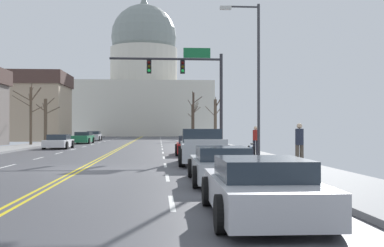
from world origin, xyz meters
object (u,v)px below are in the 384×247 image
object	(u,v)px
pedestrian_01	(256,139)
sedan_near_02	(221,165)
street_lamp_right	(254,68)
sedan_near_03	(261,189)
sedan_oncoming_01	(83,138)
bicycle_parked	(251,153)
pickup_truck_near_01	(202,148)
signal_gantry	(191,77)
pedestrian_00	(299,142)
sedan_near_00	(191,146)
sedan_oncoming_00	(59,142)
sedan_oncoming_02	(94,136)

from	to	relation	value
pedestrian_01	sedan_near_02	bearing A→B (deg)	-107.12
street_lamp_right	sedan_near_03	xyz separation A→B (m)	(-2.80, -13.86, -4.18)
sedan_near_02	sedan_oncoming_01	world-z (taller)	sedan_oncoming_01
street_lamp_right	bicycle_parked	distance (m)	4.28
sedan_near_03	sedan_oncoming_01	xyz separation A→B (m)	(-10.18, 41.71, 0.06)
pickup_truck_near_01	signal_gantry	bearing A→B (deg)	88.98
sedan_near_02	sedan_oncoming_01	bearing A→B (deg)	105.75
sedan_near_02	pedestrian_00	size ratio (longest dim) A/B	2.62
sedan_oncoming_01	bicycle_parked	size ratio (longest dim) A/B	2.63
sedan_near_00	sedan_near_02	distance (m)	14.49
sedan_near_02	sedan_oncoming_00	xyz separation A→B (m)	(-10.12, 23.78, 0.02)
sedan_oncoming_01	sedan_oncoming_02	bearing A→B (deg)	91.76
sedan_near_00	sedan_oncoming_01	distance (m)	23.95
sedan_near_02	pedestrian_00	bearing A→B (deg)	47.48
sedan_near_00	sedan_oncoming_00	xyz separation A→B (m)	(-10.21, 9.29, -0.01)
pedestrian_01	sedan_oncoming_02	bearing A→B (deg)	112.51
pickup_truck_near_01	pedestrian_01	distance (m)	6.01
sedan_near_03	sedan_oncoming_02	distance (m)	52.98
signal_gantry	pedestrian_00	size ratio (longest dim) A/B	4.51
sedan_oncoming_02	pedestrian_00	bearing A→B (deg)	-71.22
sedan_oncoming_01	pedestrian_01	size ratio (longest dim) A/B	2.79
sedan_near_02	pedestrian_00	xyz separation A→B (m)	(3.84, 4.18, 0.58)
pickup_truck_near_01	bicycle_parked	bearing A→B (deg)	10.69
pickup_truck_near_01	sedan_near_03	world-z (taller)	pickup_truck_near_01
sedan_near_03	pedestrian_00	bearing A→B (deg)	68.52
signal_gantry	sedan_oncoming_02	world-z (taller)	signal_gantry
bicycle_parked	sedan_near_00	bearing A→B (deg)	109.96
sedan_near_00	signal_gantry	bearing A→B (deg)	86.26
pedestrian_00	sedan_near_02	bearing A→B (deg)	-132.52
signal_gantry	sedan_near_02	bearing A→B (deg)	-90.94
street_lamp_right	sedan_near_03	bearing A→B (deg)	-101.43
bicycle_parked	sedan_near_03	bearing A→B (deg)	-100.87
pickup_truck_near_01	sedan_oncoming_02	xyz separation A→B (m)	(-10.61, 39.10, -0.14)
sedan_near_03	bicycle_parked	distance (m)	13.53
sedan_near_02	sedan_oncoming_00	size ratio (longest dim) A/B	1.09
sedan_near_03	sedan_near_02	bearing A→B (deg)	89.96
signal_gantry	pedestrian_00	world-z (taller)	signal_gantry
signal_gantry	pedestrian_01	world-z (taller)	signal_gantry
sedan_oncoming_01	sedan_oncoming_02	xyz separation A→B (m)	(-0.31, 10.22, -0.01)
sedan_near_02	sedan_near_03	size ratio (longest dim) A/B	1.07
sedan_near_00	pedestrian_01	distance (m)	4.40
sedan_near_03	sedan_oncoming_01	size ratio (longest dim) A/B	0.93
sedan_near_00	sedan_oncoming_01	xyz separation A→B (m)	(-10.27, 21.64, 0.04)
sedan_oncoming_01	bicycle_parked	xyz separation A→B (m)	(12.73, -28.42, -0.12)
sedan_near_00	pickup_truck_near_01	bearing A→B (deg)	-89.85
sedan_oncoming_00	pedestrian_00	size ratio (longest dim) A/B	2.40
signal_gantry	sedan_near_02	world-z (taller)	signal_gantry
street_lamp_right	sedan_near_03	world-z (taller)	street_lamp_right
sedan_near_00	bicycle_parked	distance (m)	7.21
signal_gantry	pedestrian_00	xyz separation A→B (m)	(3.55, -13.41, -4.12)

